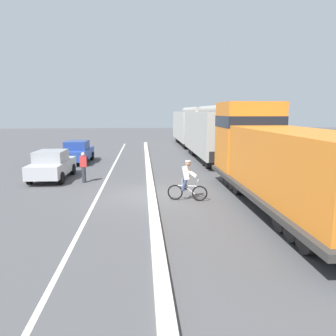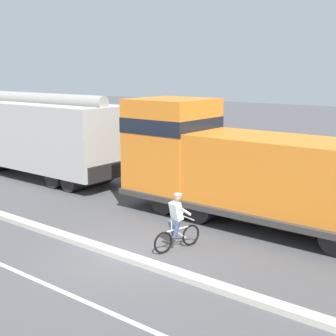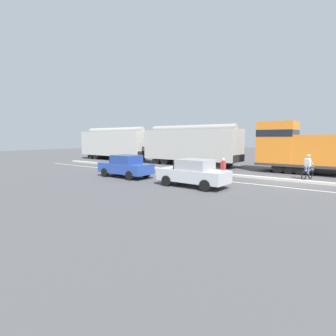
# 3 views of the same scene
# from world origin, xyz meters

# --- Properties ---
(ground_plane) EXTENTS (120.00, 120.00, 0.00)m
(ground_plane) POSITION_xyz_m (0.00, 0.00, 0.00)
(ground_plane) COLOR #4C4C4F
(median_curb) EXTENTS (0.36, 36.00, 0.16)m
(median_curb) POSITION_xyz_m (0.00, 6.00, 0.08)
(median_curb) COLOR beige
(median_curb) RESTS_ON ground
(lane_stripe) EXTENTS (0.14, 36.00, 0.01)m
(lane_stripe) POSITION_xyz_m (-2.40, 6.00, 0.00)
(lane_stripe) COLOR silver
(lane_stripe) RESTS_ON ground
(locomotive) EXTENTS (3.10, 11.61, 4.20)m
(locomotive) POSITION_xyz_m (5.01, -1.60, 1.80)
(locomotive) COLOR orange
(locomotive) RESTS_ON ground
(hopper_car_lead) EXTENTS (2.90, 10.60, 4.18)m
(hopper_car_lead) POSITION_xyz_m (5.01, 10.56, 2.08)
(hopper_car_lead) COLOR #B2AFA8
(hopper_car_lead) RESTS_ON ground
(hopper_car_middle) EXTENTS (2.90, 10.60, 4.18)m
(hopper_car_middle) POSITION_xyz_m (5.01, 22.16, 2.08)
(hopper_car_middle) COLOR #B9B6AF
(hopper_car_middle) RESTS_ON ground
(parked_car_silver) EXTENTS (1.91, 4.24, 1.62)m
(parked_car_silver) POSITION_xyz_m (-5.39, 4.01, 0.82)
(parked_car_silver) COLOR #B7BABF
(parked_car_silver) RESTS_ON ground
(parked_car_blue) EXTENTS (1.92, 4.24, 1.62)m
(parked_car_blue) POSITION_xyz_m (-5.12, 9.89, 0.82)
(parked_car_blue) COLOR #28479E
(parked_car_blue) RESTS_ON ground
(cyclist) EXTENTS (1.67, 0.59, 1.71)m
(cyclist) POSITION_xyz_m (1.48, -0.95, 0.82)
(cyclist) COLOR black
(cyclist) RESTS_ON ground
(pedestrian_by_cars) EXTENTS (0.34, 0.22, 1.62)m
(pedestrian_by_cars) POSITION_xyz_m (-3.50, 2.99, 0.85)
(pedestrian_by_cars) COLOR #33333D
(pedestrian_by_cars) RESTS_ON ground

